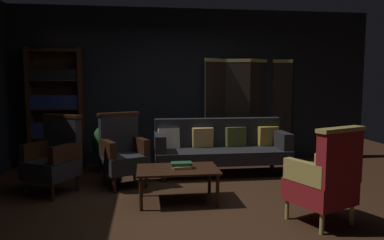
# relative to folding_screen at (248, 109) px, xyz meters

# --- Properties ---
(ground_plane) EXTENTS (10.00, 10.00, 0.00)m
(ground_plane) POSITION_rel_folding_screen_xyz_m (-1.25, -2.31, -0.99)
(ground_plane) COLOR #331E11
(back_wall) EXTENTS (7.20, 0.10, 2.80)m
(back_wall) POSITION_rel_folding_screen_xyz_m (-1.25, 0.14, 0.41)
(back_wall) COLOR black
(back_wall) RESTS_ON ground_plane
(folding_screen) EXTENTS (1.71, 0.32, 1.90)m
(folding_screen) POSITION_rel_folding_screen_xyz_m (0.00, 0.00, 0.00)
(folding_screen) COLOR black
(folding_screen) RESTS_ON ground_plane
(bookshelf) EXTENTS (0.90, 0.32, 2.05)m
(bookshelf) POSITION_rel_folding_screen_xyz_m (-3.40, -0.12, 0.07)
(bookshelf) COLOR black
(bookshelf) RESTS_ON ground_plane
(velvet_couch) EXTENTS (2.12, 0.78, 0.88)m
(velvet_couch) POSITION_rel_folding_screen_xyz_m (-0.70, -0.86, -0.53)
(velvet_couch) COLOR black
(velvet_couch) RESTS_ON ground_plane
(coffee_table) EXTENTS (1.00, 0.64, 0.42)m
(coffee_table) POSITION_rel_folding_screen_xyz_m (-1.52, -2.15, -0.61)
(coffee_table) COLOR black
(coffee_table) RESTS_ON ground_plane
(armchair_gilt_accent) EXTENTS (0.76, 0.76, 1.04)m
(armchair_gilt_accent) POSITION_rel_folding_screen_xyz_m (-0.06, -3.06, -0.50)
(armchair_gilt_accent) COLOR tan
(armchair_gilt_accent) RESTS_ON ground_plane
(armchair_wing_left) EXTENTS (0.79, 0.79, 1.04)m
(armchair_wing_left) POSITION_rel_folding_screen_xyz_m (-3.12, -1.56, -0.50)
(armchair_wing_left) COLOR black
(armchair_wing_left) RESTS_ON ground_plane
(armchair_wing_right) EXTENTS (0.76, 0.75, 1.04)m
(armchair_wing_right) POSITION_rel_folding_screen_xyz_m (-2.23, -1.34, -0.50)
(armchair_wing_right) COLOR black
(armchair_wing_right) RESTS_ON ground_plane
(potted_plant) EXTENTS (0.50, 0.50, 0.79)m
(potted_plant) POSITION_rel_folding_screen_xyz_m (-2.52, -0.56, -0.53)
(potted_plant) COLOR brown
(potted_plant) RESTS_ON ground_plane
(book_tan_leather) EXTENTS (0.24, 0.21, 0.04)m
(book_tan_leather) POSITION_rel_folding_screen_xyz_m (-1.47, -2.15, -0.55)
(book_tan_leather) COLOR #9E7A47
(book_tan_leather) RESTS_ON coffee_table
(book_green_cloth) EXTENTS (0.25, 0.15, 0.04)m
(book_green_cloth) POSITION_rel_folding_screen_xyz_m (-1.47, -2.15, -0.51)
(book_green_cloth) COLOR #1E4C28
(book_green_cloth) RESTS_ON book_tan_leather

